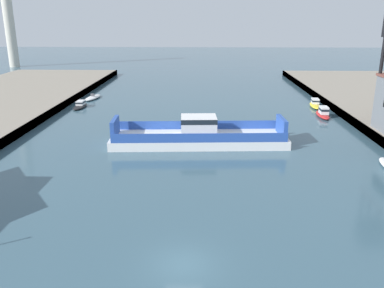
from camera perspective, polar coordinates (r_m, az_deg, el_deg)
The scene contains 7 objects.
ground_plane at distance 26.78m, azimuth -1.26°, elevation -16.77°, with size 400.00×400.00×0.00m, color #385666.
chain_ferry at distance 49.92m, azimuth 0.95°, elevation 1.21°, with size 21.98×7.25×3.53m.
moored_boat_near_left at distance 67.16m, azimuth 18.15°, elevation 4.21°, with size 1.94×5.94×1.73m.
moored_boat_mid_right at distance 74.56m, azimuth 17.13°, elevation 5.47°, with size 2.32×6.05×1.42m.
moored_boat_far_left at distance 80.91m, azimuth -13.94°, elevation 6.44°, with size 2.67×6.52×1.03m.
moored_boat_upstream_a at distance 73.59m, azimuth -15.60°, elevation 5.37°, with size 1.82×5.77×1.16m.
smokestack_distant_a at distance 142.90m, azimuth -24.88°, elevation 17.77°, with size 3.34×3.34×37.02m.
Camera 1 is at (1.21, -22.10, 15.08)m, focal length 37.48 mm.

